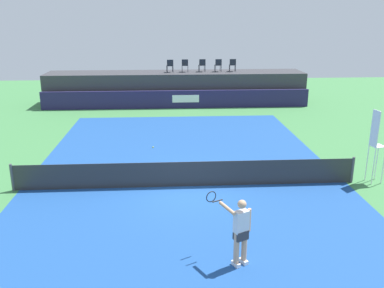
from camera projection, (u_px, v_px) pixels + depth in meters
ground_plane at (183, 159)px, 18.06m from camera, size 48.00×48.00×0.00m
court_inner at (186, 186)px, 15.20m from camera, size 12.00×22.00×0.00m
sponsor_wall at (177, 99)px, 27.89m from camera, size 18.00×0.22×1.20m
spectator_platform at (176, 88)px, 29.46m from camera, size 18.00×2.80×2.20m
spectator_chair_far_left at (170, 65)px, 28.81m from camera, size 0.48×0.48×0.89m
spectator_chair_left at (185, 65)px, 29.02m from camera, size 0.46×0.46×0.89m
spectator_chair_center at (202, 65)px, 29.13m from camera, size 0.47×0.47×0.89m
spectator_chair_right at (218, 65)px, 29.17m from camera, size 0.47×0.47×0.89m
spectator_chair_far_right at (233, 64)px, 29.27m from camera, size 0.46×0.46×0.89m
umpire_chair at (376, 142)px, 15.12m from camera, size 0.50×0.50×2.76m
tennis_net at (186, 174)px, 15.06m from camera, size 12.40×0.02×0.95m
net_post_near at (12, 177)px, 14.69m from camera, size 0.10×0.10×1.00m
net_post_far at (352, 170)px, 15.42m from camera, size 0.10×0.10×1.00m
tennis_player at (240, 230)px, 10.16m from camera, size 1.06×1.04×1.77m
tennis_ball at (153, 147)px, 19.60m from camera, size 0.07×0.07×0.07m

